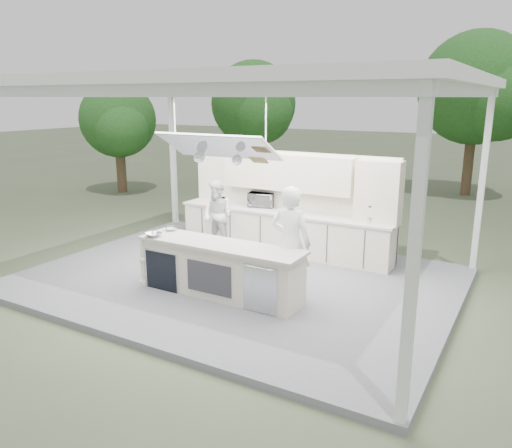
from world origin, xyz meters
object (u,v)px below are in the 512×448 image
Objects in this scene: back_counter at (283,232)px; sous_chef at (218,215)px; demo_island at (219,269)px; head_chef at (290,243)px.

sous_chef is (-1.44, -0.48, 0.31)m from back_counter.
demo_island is 0.61× the size of back_counter.
back_counter is at bearing -63.22° from head_chef.
demo_island is at bearing 20.47° from head_chef.
demo_island is at bearing -86.37° from back_counter.
head_chef is 1.26× the size of sous_chef.
back_counter is 1.55m from sous_chef.
head_chef is at bearing -60.26° from back_counter.
head_chef is at bearing -25.67° from sous_chef.
sous_chef is (-2.76, 1.83, -0.20)m from head_chef.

